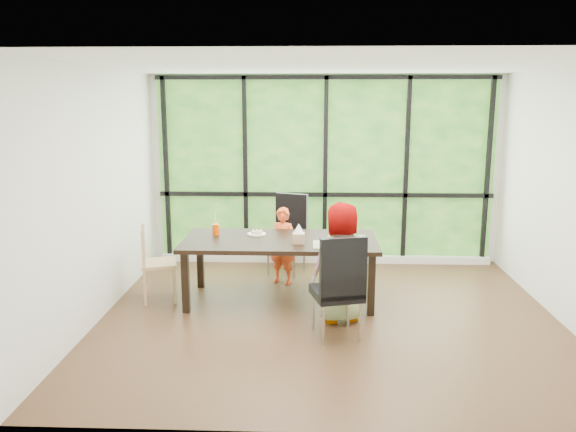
% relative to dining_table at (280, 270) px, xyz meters
% --- Properties ---
extents(ground, '(5.00, 5.00, 0.00)m').
position_rel_dining_table_xyz_m(ground, '(0.57, -0.52, -0.38)').
color(ground, black).
rests_on(ground, ground).
extents(back_wall, '(5.00, 0.00, 5.00)m').
position_rel_dining_table_xyz_m(back_wall, '(0.57, 1.73, 0.98)').
color(back_wall, silver).
rests_on(back_wall, ground).
extents(foliage_backdrop, '(4.80, 0.02, 2.65)m').
position_rel_dining_table_xyz_m(foliage_backdrop, '(0.57, 1.71, 0.98)').
color(foliage_backdrop, '#1D511D').
rests_on(foliage_backdrop, back_wall).
extents(window_mullions, '(4.80, 0.06, 2.65)m').
position_rel_dining_table_xyz_m(window_mullions, '(0.57, 1.67, 0.98)').
color(window_mullions, black).
rests_on(window_mullions, back_wall).
extents(window_sill, '(4.80, 0.12, 0.10)m').
position_rel_dining_table_xyz_m(window_sill, '(0.57, 1.63, -0.33)').
color(window_sill, silver).
rests_on(window_sill, ground).
extents(dining_table, '(2.35, 1.27, 0.75)m').
position_rel_dining_table_xyz_m(dining_table, '(0.00, 0.00, 0.00)').
color(dining_table, black).
rests_on(dining_table, ground).
extents(chair_window_leather, '(0.59, 0.59, 1.08)m').
position_rel_dining_table_xyz_m(chair_window_leather, '(0.03, 1.09, 0.17)').
color(chair_window_leather, black).
rests_on(chair_window_leather, ground).
extents(chair_interior_leather, '(0.56, 0.56, 1.08)m').
position_rel_dining_table_xyz_m(chair_interior_leather, '(0.62, -1.04, 0.17)').
color(chair_interior_leather, black).
rests_on(chair_interior_leather, ground).
extents(chair_end_beech, '(0.50, 0.51, 0.90)m').
position_rel_dining_table_xyz_m(chair_end_beech, '(-1.43, -0.04, 0.08)').
color(chair_end_beech, tan).
rests_on(chair_end_beech, ground).
extents(child_toddler, '(0.43, 0.37, 1.00)m').
position_rel_dining_table_xyz_m(child_toddler, '(0.00, 0.65, 0.13)').
color(child_toddler, '#E54B1F').
rests_on(child_toddler, ground).
extents(child_older, '(0.73, 0.58, 1.30)m').
position_rel_dining_table_xyz_m(child_older, '(0.67, -0.60, 0.28)').
color(child_older, slate).
rests_on(child_older, ground).
extents(placemat, '(0.51, 0.37, 0.01)m').
position_rel_dining_table_xyz_m(placemat, '(0.64, -0.24, 0.38)').
color(placemat, tan).
rests_on(placemat, dining_table).
extents(plate_far, '(0.22, 0.22, 0.01)m').
position_rel_dining_table_xyz_m(plate_far, '(-0.29, 0.23, 0.38)').
color(plate_far, white).
rests_on(plate_far, dining_table).
extents(plate_near, '(0.23, 0.23, 0.01)m').
position_rel_dining_table_xyz_m(plate_near, '(0.60, -0.25, 0.38)').
color(plate_near, white).
rests_on(plate_near, dining_table).
extents(orange_cup, '(0.08, 0.08, 0.13)m').
position_rel_dining_table_xyz_m(orange_cup, '(-0.78, 0.19, 0.44)').
color(orange_cup, '#F24B00').
rests_on(orange_cup, dining_table).
extents(green_cup, '(0.08, 0.08, 0.12)m').
position_rel_dining_table_xyz_m(green_cup, '(0.93, -0.28, 0.44)').
color(green_cup, green).
rests_on(green_cup, dining_table).
extents(tissue_box, '(0.14, 0.14, 0.12)m').
position_rel_dining_table_xyz_m(tissue_box, '(0.22, -0.17, 0.43)').
color(tissue_box, tan).
rests_on(tissue_box, dining_table).
extents(crepe_rolls_far, '(0.15, 0.12, 0.04)m').
position_rel_dining_table_xyz_m(crepe_rolls_far, '(-0.29, 0.23, 0.41)').
color(crepe_rolls_far, tan).
rests_on(crepe_rolls_far, plate_far).
extents(crepe_rolls_near, '(0.15, 0.12, 0.04)m').
position_rel_dining_table_xyz_m(crepe_rolls_near, '(0.60, -0.25, 0.41)').
color(crepe_rolls_near, tan).
rests_on(crepe_rolls_near, plate_near).
extents(straw_white, '(0.01, 0.04, 0.20)m').
position_rel_dining_table_xyz_m(straw_white, '(-0.78, 0.19, 0.55)').
color(straw_white, white).
rests_on(straw_white, orange_cup).
extents(straw_pink, '(0.01, 0.04, 0.20)m').
position_rel_dining_table_xyz_m(straw_pink, '(0.93, -0.28, 0.54)').
color(straw_pink, pink).
rests_on(straw_pink, green_cup).
extents(tissue, '(0.12, 0.12, 0.11)m').
position_rel_dining_table_xyz_m(tissue, '(0.22, -0.17, 0.55)').
color(tissue, white).
rests_on(tissue, tissue_box).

